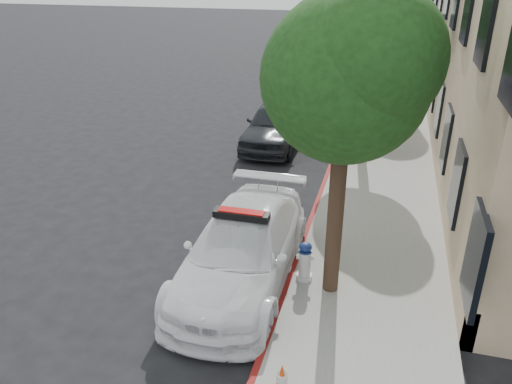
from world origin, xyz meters
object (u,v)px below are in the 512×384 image
object	(u,v)px
parked_car_mid	(276,124)
fire_hydrant	(305,261)
police_car	(242,249)
parked_car_far	(323,67)

from	to	relation	value
parked_car_mid	fire_hydrant	bearing A→B (deg)	-72.98
police_car	fire_hydrant	distance (m)	1.27
police_car	parked_car_mid	bearing A→B (deg)	98.17
parked_car_mid	police_car	bearing A→B (deg)	-81.46
parked_car_far	fire_hydrant	world-z (taller)	parked_car_far
police_car	parked_car_mid	world-z (taller)	police_car
police_car	parked_car_far	distance (m)	19.04
parked_car_mid	fire_hydrant	size ratio (longest dim) A/B	5.48
parked_car_mid	parked_car_far	world-z (taller)	parked_car_far
fire_hydrant	police_car	bearing A→B (deg)	-178.86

